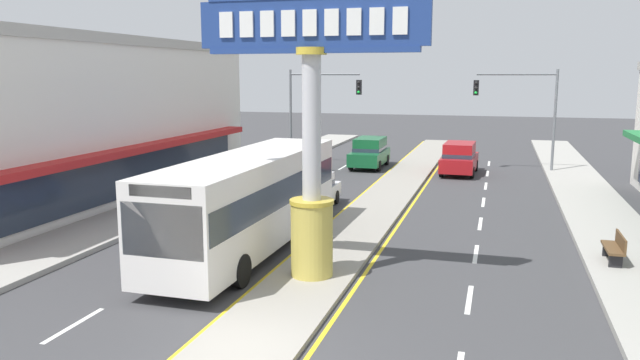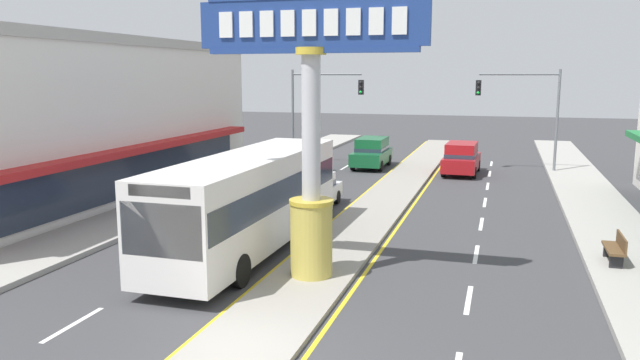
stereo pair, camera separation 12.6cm
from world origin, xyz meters
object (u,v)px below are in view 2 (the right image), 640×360
storefront_left (46,119)px  sedan_near_right_lane (312,191)px  district_sign (311,140)px  street_bench (616,248)px  suv_mid_left_lane (461,158)px  traffic_light_left_side (318,100)px  sedan_kerb_right (208,203)px  bus_far_right_lane (251,197)px  suv_near_left_lane (301,159)px  traffic_light_right_side (527,102)px  suv_far_left_oncoming (372,152)px

storefront_left → sedan_near_right_lane: bearing=4.9°
district_sign → sedan_near_right_lane: district_sign is taller
district_sign → street_bench: 10.03m
suv_mid_left_lane → street_bench: suv_mid_left_lane is taller
traffic_light_left_side → suv_mid_left_lane: traffic_light_left_side is taller
sedan_near_right_lane → suv_mid_left_lane: suv_mid_left_lane is taller
storefront_left → street_bench: size_ratio=15.25×
suv_mid_left_lane → street_bench: bearing=-71.3°
street_bench → storefront_left: bearing=169.7°
storefront_left → sedan_kerb_right: storefront_left is taller
district_sign → bus_far_right_lane: bearing=141.2°
district_sign → bus_far_right_lane: district_sign is taller
bus_far_right_lane → suv_near_left_lane: bearing=102.1°
traffic_light_right_side → street_bench: 19.57m
storefront_left → suv_near_left_lane: (9.67, 9.51, -2.83)m
suv_far_left_oncoming → sedan_kerb_right: suv_far_left_oncoming is taller
district_sign → traffic_light_left_side: 23.04m
storefront_left → traffic_light_right_side: bearing=33.4°
suv_near_left_lane → suv_mid_left_lane: 9.56m
storefront_left → suv_far_left_oncoming: 19.24m
bus_far_right_lane → district_sign: bearing=-38.8°
suv_far_left_oncoming → traffic_light_right_side: bearing=4.5°
suv_mid_left_lane → traffic_light_right_side: bearing=27.8°
traffic_light_right_side → sedan_kerb_right: bearing=-126.2°
district_sign → suv_far_left_oncoming: (-2.85, 22.08, -3.10)m
bus_far_right_lane → street_bench: bus_far_right_lane is taller
storefront_left → street_bench: (24.48, -4.46, -3.17)m
suv_near_left_lane → sedan_kerb_right: 12.05m
storefront_left → bus_far_right_lane: storefront_left is taller
sedan_near_right_lane → suv_far_left_oncoming: suv_far_left_oncoming is taller
bus_far_right_lane → suv_far_left_oncoming: (0.00, 19.79, -0.88)m
sedan_near_right_lane → street_bench: bearing=-25.8°
storefront_left → traffic_light_left_side: bearing=56.1°
sedan_near_right_lane → suv_mid_left_lane: 12.96m
district_sign → suv_near_left_lane: (-6.15, 17.67, -3.10)m
sedan_near_right_lane → traffic_light_left_side: bearing=105.6°
suv_near_left_lane → traffic_light_left_side: bearing=93.7°
traffic_light_right_side → bus_far_right_lane: traffic_light_right_side is taller
storefront_left → bus_far_right_lane: (12.97, -5.87, -1.95)m
traffic_light_left_side → bus_far_right_lane: bearing=-79.8°
storefront_left → suv_mid_left_lane: (18.66, 12.75, -2.83)m
traffic_light_right_side → suv_far_left_oncoming: traffic_light_right_side is taller
district_sign → storefront_left: size_ratio=0.33×
district_sign → storefront_left: district_sign is taller
suv_mid_left_lane → sedan_kerb_right: size_ratio=1.07×
suv_near_left_lane → suv_mid_left_lane: bearing=19.8°
traffic_light_right_side → bus_far_right_lane: 22.64m
district_sign → traffic_light_right_side: (6.43, 22.81, 0.16)m
storefront_left → suv_near_left_lane: 13.86m
traffic_light_left_side → traffic_light_right_side: 12.88m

